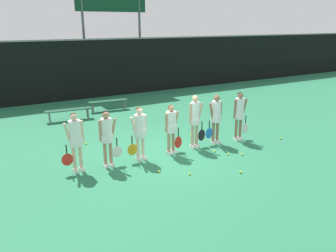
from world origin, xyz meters
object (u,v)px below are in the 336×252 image
Objects in this scene: bench_far at (108,102)px; player_1 at (107,134)px; player_2 at (140,129)px; player_6 at (239,112)px; player_0 at (75,138)px; player_4 at (195,118)px; bench_courtside at (69,111)px; tennis_ball_5 at (159,171)px; tennis_ball_8 at (191,135)px; tennis_ball_1 at (228,154)px; scoreboard at (112,6)px; tennis_ball_0 at (79,152)px; player_5 at (216,115)px; tennis_ball_2 at (215,151)px; tennis_ball_6 at (241,172)px; tennis_ball_7 at (86,144)px; tennis_ball_4 at (190,174)px; tennis_ball_3 at (281,138)px; tennis_ball_9 at (242,154)px; player_3 at (171,125)px.

player_1 is (-2.16, -6.13, 0.58)m from bench_far.
player_2 is 0.96× the size of player_6.
player_6 reaches higher than player_0.
player_0 is at bearing -176.55° from player_4.
player_6 reaches higher than bench_courtside.
tennis_ball_8 is (2.46, 2.16, 0.00)m from tennis_ball_5.
tennis_ball_1 is at bearing -60.31° from player_4.
tennis_ball_0 is at bearing -117.37° from scoreboard.
player_5 reaches higher than tennis_ball_2.
tennis_ball_0 is 0.98× the size of tennis_ball_6.
player_5 reaches higher than tennis_ball_7.
player_0 is 3.30m from tennis_ball_4.
tennis_ball_6 is (-3.14, -1.44, 0.00)m from tennis_ball_3.
scoreboard is at bearing 68.97° from player_2.
player_4 is at bearing -21.44° from tennis_ball_0.
scoreboard reaches higher than player_4.
tennis_ball_2 is at bearing -150.52° from player_6.
tennis_ball_9 is at bearing -51.31° from player_4.
tennis_ball_7 is at bearing 116.12° from tennis_ball_4.
tennis_ball_6 reaches higher than tennis_ball_7.
tennis_ball_2 is (3.24, -6.04, -0.38)m from bench_courtside.
player_6 reaches higher than tennis_ball_5.
player_1 is 0.97× the size of player_6.
tennis_ball_1 is 0.45m from tennis_ball_9.
bench_far is 6.79m from player_0.
tennis_ball_6 is (-0.32, -1.62, 0.00)m from tennis_ball_2.
tennis_ball_7 is 3.78m from tennis_ball_8.
player_2 reaches higher than player_3.
tennis_ball_3 is at bearing -3.33° from player_1.
bench_far is at bearing 103.60° from tennis_ball_9.
player_3 reaches higher than tennis_ball_4.
tennis_ball_8 is at bearing -46.70° from bench_courtside.
player_4 is at bearing -2.44° from player_2.
scoreboard reaches higher than bench_far.
player_4 is (-1.03, -10.19, -3.87)m from scoreboard.
player_2 reaches higher than tennis_ball_8.
scoreboard reaches higher than tennis_ball_1.
bench_far is 28.62× the size of tennis_ball_4.
bench_far reaches higher than tennis_ball_7.
tennis_ball_4 is at bearing -39.95° from tennis_ball_5.
player_4 is 1.60m from tennis_ball_1.
tennis_ball_1 is (0.53, -1.12, -1.00)m from player_4.
tennis_ball_0 is at bearing 142.49° from player_3.
bench_far is at bearing 106.10° from player_5.
player_3 is at bearing 145.11° from tennis_ball_1.
scoreboard reaches higher than tennis_ball_9.
player_1 is 3.85m from tennis_ball_1.
tennis_ball_3 is 0.99× the size of tennis_ball_7.
player_0 is 7.19m from tennis_ball_3.
bench_far is 7.33m from tennis_ball_5.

